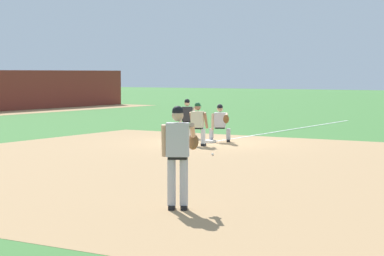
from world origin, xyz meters
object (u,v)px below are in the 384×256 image
Objects in this scene: first_baseman at (220,121)px; pitcher at (179,151)px; first_base_bag at (209,141)px; baseball at (212,154)px; baserunner at (198,122)px; umpire at (187,116)px.

pitcher is at bearing -154.07° from first_baseman.
first_base_bag reaches higher than baseball.
baserunner is (-1.61, -0.03, 0.06)m from first_baseman.
pitcher is at bearing -150.73° from baserunner.
baserunner reaches higher than first_baseman.
baserunner is (10.14, 5.68, -0.27)m from pitcher.
pitcher is 1.27× the size of umpire.
umpire is at bearing 37.68° from baserunner.
pitcher is at bearing -154.16° from baseball.
first_baseman reaches higher than first_base_bag.
umpire is (2.65, 2.04, 0.00)m from baserunner.
baseball is 0.04× the size of pitcher.
first_baseman is at bearing 26.12° from baseball.
first_base_bag is at bearing -128.84° from umpire.
baserunner is at bearing -167.98° from first_base_bag.
first_base_bag is 2.41m from umpire.
first_base_bag is 0.83m from first_baseman.
first_baseman is 1.61m from baserunner.
baseball is at bearing -153.88° from first_baseman.
baseball is 3.03m from baserunner.
baseball is at bearing -141.44° from umpire.
umpire is at bearing 31.14° from pitcher.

